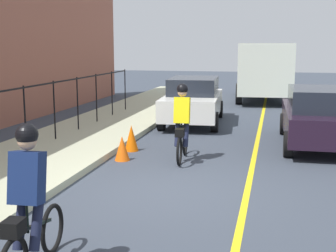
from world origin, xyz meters
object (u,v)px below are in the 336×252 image
at_px(box_truck_background, 263,69).
at_px(traffic_cone_far, 131,138).
at_px(cyclist_lead, 182,123).
at_px(cyclist_follow, 29,202).
at_px(traffic_cone_near, 122,148).
at_px(patrol_sedan, 319,116).
at_px(parked_sedan_rear, 193,100).

relative_size(box_truck_background, traffic_cone_far, 10.12).
xyz_separation_m(cyclist_lead, traffic_cone_far, (0.73, 1.47, -0.57)).
xyz_separation_m(cyclist_follow, traffic_cone_near, (5.52, 0.74, -0.62)).
distance_m(patrol_sedan, box_truck_background, 10.63).
height_order(cyclist_lead, traffic_cone_far, cyclist_lead).
relative_size(cyclist_lead, box_truck_background, 0.27).
bearing_deg(cyclist_follow, patrol_sedan, -29.28).
bearing_deg(traffic_cone_far, cyclist_follow, -172.73).
bearing_deg(traffic_cone_far, box_truck_background, -13.67).
relative_size(cyclist_lead, traffic_cone_far, 2.70).
xyz_separation_m(parked_sedan_rear, box_truck_background, (7.56, -2.16, 0.73)).
bearing_deg(cyclist_lead, patrol_sedan, -57.28).
bearing_deg(box_truck_background, traffic_cone_near, 164.13).
bearing_deg(box_truck_background, cyclist_lead, 169.85).
relative_size(patrol_sedan, box_truck_background, 0.65).
height_order(patrol_sedan, traffic_cone_far, patrol_sedan).
height_order(patrol_sedan, traffic_cone_near, patrol_sedan).
distance_m(cyclist_follow, parked_sedan_rear, 11.13).
bearing_deg(cyclist_follow, parked_sedan_rear, -3.71).
relative_size(cyclist_follow, box_truck_background, 0.27).
bearing_deg(parked_sedan_rear, patrol_sedan, 49.97).
bearing_deg(parked_sedan_rear, cyclist_follow, -3.58).
height_order(box_truck_background, traffic_cone_far, box_truck_background).
bearing_deg(cyclist_lead, parked_sedan_rear, 3.33).
bearing_deg(traffic_cone_far, patrol_sedan, -70.25).
relative_size(cyclist_lead, traffic_cone_near, 3.12).
bearing_deg(box_truck_background, cyclist_follow, 169.94).
relative_size(cyclist_lead, parked_sedan_rear, 0.40).
bearing_deg(traffic_cone_far, traffic_cone_near, -174.95).
distance_m(cyclist_lead, box_truck_background, 12.98).
distance_m(cyclist_lead, patrol_sedan, 4.08).
bearing_deg(parked_sedan_rear, traffic_cone_far, -13.62).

